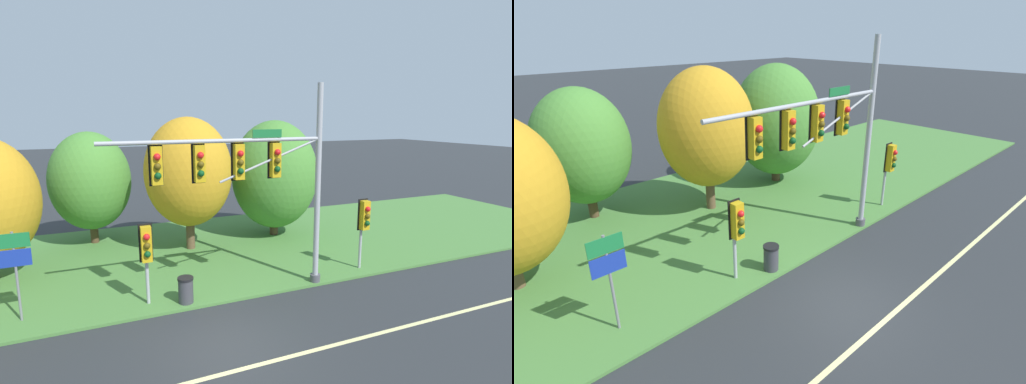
# 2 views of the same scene
# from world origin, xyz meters

# --- Properties ---
(ground_plane) EXTENTS (160.00, 160.00, 0.00)m
(ground_plane) POSITION_xyz_m (0.00, 0.00, 0.00)
(ground_plane) COLOR #282B2D
(lane_stripe) EXTENTS (36.00, 0.16, 0.01)m
(lane_stripe) POSITION_xyz_m (0.00, -1.20, 0.00)
(lane_stripe) COLOR beige
(lane_stripe) RESTS_ON ground
(grass_verge) EXTENTS (48.00, 11.50, 0.10)m
(grass_verge) POSITION_xyz_m (0.00, 8.25, 0.05)
(grass_verge) COLOR #477A38
(grass_verge) RESTS_ON ground
(traffic_signal_mast) EXTENTS (7.94, 0.49, 7.63)m
(traffic_signal_mast) POSITION_xyz_m (1.97, 2.75, 4.61)
(traffic_signal_mast) COLOR #9EA0A5
(traffic_signal_mast) RESTS_ON grass_verge
(pedestrian_signal_near_kerb) EXTENTS (0.46, 0.55, 3.05)m
(pedestrian_signal_near_kerb) POSITION_xyz_m (7.06, 3.09, 2.30)
(pedestrian_signal_near_kerb) COLOR #9EA0A5
(pedestrian_signal_near_kerb) RESTS_ON grass_verge
(pedestrian_signal_further_along) EXTENTS (0.46, 0.55, 2.89)m
(pedestrian_signal_further_along) POSITION_xyz_m (-1.80, 3.24, 2.16)
(pedestrian_signal_further_along) COLOR #9EA0A5
(pedestrian_signal_further_along) RESTS_ON grass_verge
(route_sign_post) EXTENTS (0.95, 0.08, 2.95)m
(route_sign_post) POSITION_xyz_m (-5.73, 3.76, 2.11)
(route_sign_post) COLOR slate
(route_sign_post) RESTS_ON grass_verge
(tree_left_of_mast) EXTENTS (3.95, 3.95, 5.69)m
(tree_left_of_mast) POSITION_xyz_m (-3.36, 11.49, 3.31)
(tree_left_of_mast) COLOR #4C3823
(tree_left_of_mast) RESTS_ON grass_verge
(tree_behind_signpost) EXTENTS (4.18, 4.18, 6.42)m
(tree_behind_signpost) POSITION_xyz_m (0.99, 8.65, 3.89)
(tree_behind_signpost) COLOR brown
(tree_behind_signpost) RESTS_ON grass_verge
(tree_mid_verge) EXTENTS (4.63, 4.63, 6.23)m
(tree_mid_verge) POSITION_xyz_m (5.81, 9.20, 3.43)
(tree_mid_verge) COLOR #4C3823
(tree_mid_verge) RESTS_ON grass_verge
(trash_bin) EXTENTS (0.56, 0.56, 0.93)m
(trash_bin) POSITION_xyz_m (-0.58, 2.95, 0.57)
(trash_bin) COLOR #38383D
(trash_bin) RESTS_ON grass_verge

